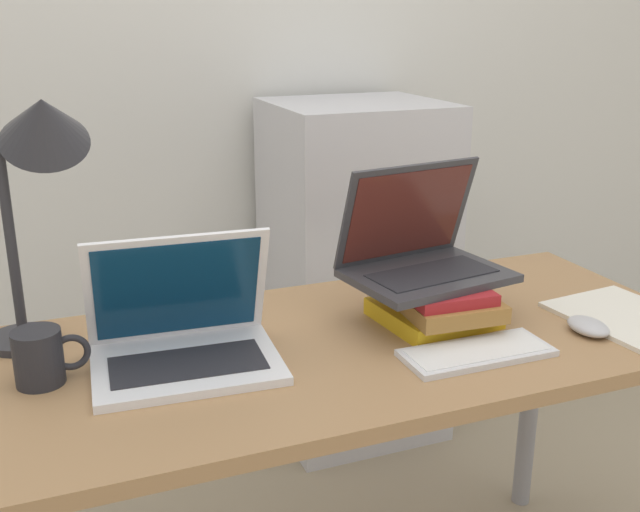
% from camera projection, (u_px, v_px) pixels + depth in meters
% --- Properties ---
extents(wall_back, '(8.00, 0.05, 2.70)m').
position_uv_depth(wall_back, '(200.00, 12.00, 2.31)').
color(wall_back, silver).
rests_on(wall_back, ground_plane).
extents(desk, '(1.46, 0.64, 0.73)m').
position_uv_depth(desk, '(346.00, 379.00, 1.51)').
color(desk, '#9E754C').
rests_on(desk, ground_plane).
extents(laptop_left, '(0.35, 0.27, 0.24)m').
position_uv_depth(laptop_left, '(184.00, 338.00, 1.36)').
color(laptop_left, silver).
rests_on(laptop_left, desk).
extents(book_stack, '(0.24, 0.26, 0.09)m').
position_uv_depth(book_stack, '(437.00, 302.00, 1.55)').
color(book_stack, gold).
rests_on(book_stack, desk).
extents(laptop_on_books, '(0.35, 0.27, 0.23)m').
position_uv_depth(laptop_on_books, '(421.00, 254.00, 1.55)').
color(laptop_on_books, '#333338').
rests_on(laptop_on_books, book_stack).
extents(wireless_keyboard, '(0.29, 0.12, 0.01)m').
position_uv_depth(wireless_keyboard, '(477.00, 353.00, 1.40)').
color(wireless_keyboard, silver).
rests_on(wireless_keyboard, desk).
extents(mouse, '(0.07, 0.10, 0.03)m').
position_uv_depth(mouse, '(588.00, 326.00, 1.50)').
color(mouse, '#B2B2B7').
rests_on(mouse, desk).
extents(notepad, '(0.26, 0.32, 0.01)m').
position_uv_depth(notepad, '(630.00, 318.00, 1.57)').
color(notepad, silver).
rests_on(notepad, desk).
extents(mug, '(0.13, 0.08, 0.10)m').
position_uv_depth(mug, '(41.00, 357.00, 1.29)').
color(mug, '#232328').
rests_on(mug, desk).
extents(desk_lamp, '(0.23, 0.20, 0.52)m').
position_uv_depth(desk_lamp, '(39.00, 151.00, 1.34)').
color(desk_lamp, '#28282D').
rests_on(desk_lamp, desk).
extents(mini_fridge, '(0.52, 0.50, 1.09)m').
position_uv_depth(mini_fridge, '(355.00, 272.00, 2.43)').
color(mini_fridge, silver).
rests_on(mini_fridge, ground_plane).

